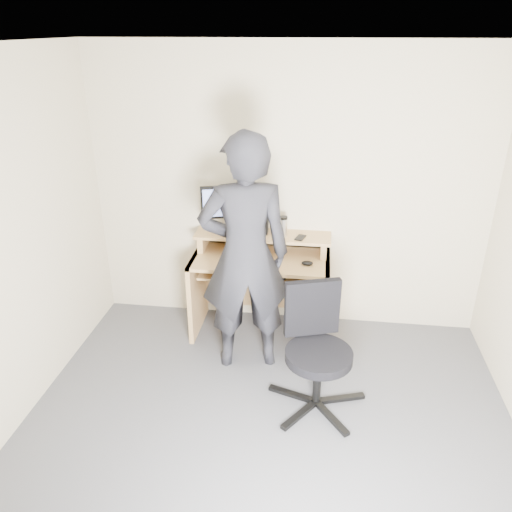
% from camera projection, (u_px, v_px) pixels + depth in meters
% --- Properties ---
extents(ground, '(3.50, 3.50, 0.00)m').
position_uv_depth(ground, '(263.00, 452.00, 3.32)').
color(ground, '#5A5A5F').
rests_on(ground, ground).
extents(back_wall, '(3.50, 0.02, 2.50)m').
position_uv_depth(back_wall, '(288.00, 193.00, 4.37)').
color(back_wall, '#BEB497').
rests_on(back_wall, ground).
extents(ceiling, '(3.50, 3.50, 0.02)m').
position_uv_depth(ceiling, '(266.00, 46.00, 2.27)').
color(ceiling, white).
rests_on(ceiling, back_wall).
extents(desk, '(1.20, 0.60, 0.91)m').
position_uv_depth(desk, '(262.00, 274.00, 4.49)').
color(desk, tan).
rests_on(desk, ground).
extents(monitor, '(0.44, 0.16, 0.43)m').
position_uv_depth(monitor, '(227.00, 205.00, 4.33)').
color(monitor, black).
rests_on(monitor, desk).
extents(external_drive, '(0.07, 0.13, 0.20)m').
position_uv_depth(external_drive, '(264.00, 222.00, 4.39)').
color(external_drive, black).
rests_on(external_drive, desk).
extents(travel_mug, '(0.09, 0.09, 0.16)m').
position_uv_depth(travel_mug, '(283.00, 228.00, 4.33)').
color(travel_mug, silver).
rests_on(travel_mug, desk).
extents(smartphone, '(0.10, 0.14, 0.01)m').
position_uv_depth(smartphone, '(300.00, 238.00, 4.32)').
color(smartphone, black).
rests_on(smartphone, desk).
extents(charger, '(0.06, 0.05, 0.03)m').
position_uv_depth(charger, '(242.00, 236.00, 4.33)').
color(charger, black).
rests_on(charger, desk).
extents(headphones, '(0.18, 0.18, 0.06)m').
position_uv_depth(headphones, '(235.00, 229.00, 4.48)').
color(headphones, silver).
rests_on(headphones, desk).
extents(keyboard, '(0.49, 0.29, 0.03)m').
position_uv_depth(keyboard, '(262.00, 271.00, 4.29)').
color(keyboard, black).
rests_on(keyboard, desk).
extents(mouse, '(0.10, 0.07, 0.04)m').
position_uv_depth(mouse, '(307.00, 263.00, 4.19)').
color(mouse, black).
rests_on(mouse, desk).
extents(office_chair, '(0.73, 0.70, 0.92)m').
position_uv_depth(office_chair, '(316.00, 344.00, 3.58)').
color(office_chair, black).
rests_on(office_chair, ground).
extents(person, '(0.80, 0.62, 1.94)m').
position_uv_depth(person, '(245.00, 256.00, 3.84)').
color(person, black).
rests_on(person, ground).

